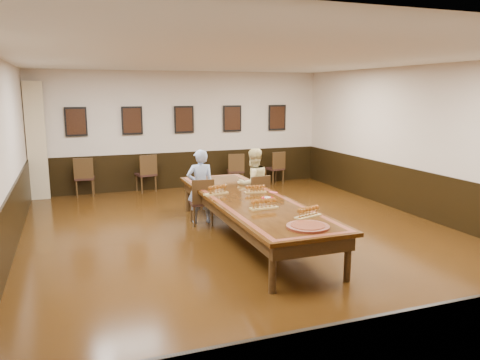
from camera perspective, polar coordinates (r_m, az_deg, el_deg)
name	(u,v)px	position (r m, az deg, el deg)	size (l,w,h in m)	color
floor	(249,239)	(8.66, 1.15, -7.16)	(8.00, 10.00, 0.02)	black
ceiling	(250,58)	(8.26, 1.24, 14.62)	(8.00, 10.00, 0.02)	white
wall_back	(184,130)	(13.08, -6.88, 6.04)	(8.00, 0.02, 3.20)	beige
wall_right	(430,143)	(10.45, 22.19, 4.17)	(0.02, 10.00, 3.20)	beige
chair_man	(202,201)	(9.47, -4.71, -2.58)	(0.44, 0.48, 0.95)	black
chair_woman	(256,197)	(9.78, 1.92, -2.11)	(0.45, 0.49, 0.95)	black
spare_chair_a	(85,177)	(12.64, -18.42, 0.40)	(0.47, 0.52, 1.01)	black
spare_chair_b	(146,173)	(12.77, -11.42, 0.85)	(0.47, 0.52, 1.01)	black
spare_chair_c	(236,170)	(13.21, -0.55, 1.25)	(0.45, 0.49, 0.95)	black
spare_chair_d	(275,167)	(13.67, 4.24, 1.53)	(0.44, 0.48, 0.95)	black
person_man	(200,186)	(9.51, -4.85, -0.79)	(0.55, 0.36, 1.51)	#4C71BF
person_woman	(253,184)	(9.81, 1.62, -0.46)	(0.74, 0.58, 1.49)	#F8E59B
pink_phone	(273,192)	(8.95, 4.06, -1.51)	(0.08, 0.15, 0.01)	#FD547C
curtain	(36,141)	(12.57, -23.57, 4.35)	(0.45, 0.18, 2.90)	#C5B187
wainscoting	(249,212)	(8.52, 1.17, -3.90)	(8.00, 10.00, 1.00)	black
conference_table	(250,206)	(8.49, 1.17, -3.17)	(1.40, 5.00, 0.76)	black
posters	(184,119)	(12.98, -6.84, 7.34)	(6.14, 0.04, 0.74)	black
flight_a	(216,190)	(8.77, -2.89, -1.23)	(0.50, 0.28, 0.18)	#A68645
flight_b	(255,189)	(8.91, 1.89, -1.11)	(0.42, 0.16, 0.15)	#A68645
flight_c	(264,204)	(7.69, 2.94, -2.95)	(0.48, 0.17, 0.18)	#A68645
flight_d	(308,212)	(7.24, 8.30, -3.92)	(0.49, 0.29, 0.18)	#A68645
red_plate_grp	(267,198)	(8.45, 3.37, -2.20)	(0.22, 0.22, 0.03)	#AB0B13
carved_platter	(308,227)	(6.70, 8.27, -5.65)	(0.77, 0.77, 0.05)	#521B10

